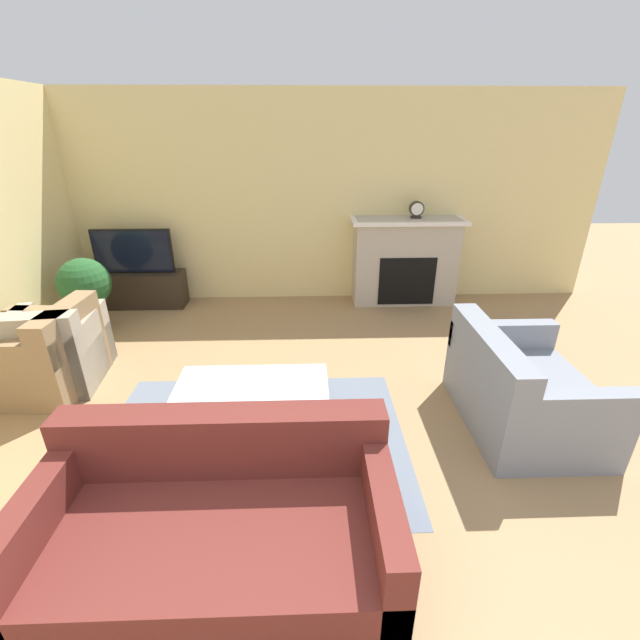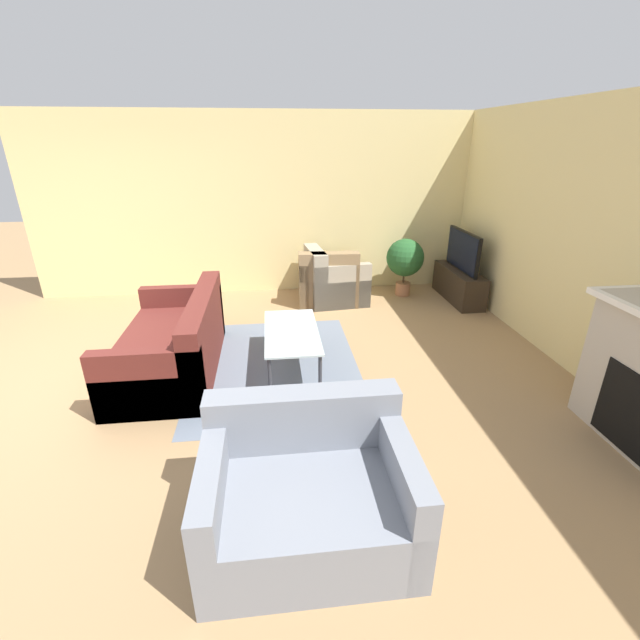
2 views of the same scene
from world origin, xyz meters
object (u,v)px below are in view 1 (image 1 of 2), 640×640
Objects in this scene: tv at (133,251)px; armchair_accent at (52,354)px; armchair_by_window at (42,360)px; mantel_clock at (416,209)px; couch_sectional at (219,530)px; coffee_table at (252,387)px; potted_plant at (85,285)px; couch_loveseat at (520,392)px.

armchair_accent is (-0.15, -1.92, -0.46)m from tv.
armchair_by_window is 4.27× the size of mantel_clock.
couch_sectional is (1.77, -3.90, -0.48)m from tv.
potted_plant reaches higher than coffee_table.
couch_loveseat is 2.16m from coffee_table.
couch_sectional is 2.52m from couch_loveseat.
coffee_table is at bearing -41.58° from potted_plant.
couch_loveseat is 4.69m from potted_plant.
tv is 0.86m from potted_plant.
coffee_table is (0.05, 1.24, 0.09)m from couch_sectional.
coffee_table is 2.84m from potted_plant.
tv is at bearing -179.26° from mantel_clock.
armchair_by_window is at bearing 136.07° from couch_sectional.
potted_plant reaches higher than couch_loveseat.
coffee_table is at bearing 87.75° from couch_sectional.
tv reaches higher than coffee_table.
tv is 1.09× the size of armchair_by_window.
couch_sectional is 8.48× the size of mantel_clock.
potted_plant is at bearing -168.28° from mantel_clock.
armchair_accent reaches higher than coffee_table.
couch_loveseat is 1.35× the size of armchair_accent.
couch_loveseat is 1.39× the size of potted_plant.
coffee_table is (1.97, -0.74, 0.08)m from armchair_accent.
couch_loveseat is at bearing -23.92° from potted_plant.
armchair_by_window is (-4.17, 0.67, 0.01)m from couch_loveseat.
coffee_table is 5.47× the size of mantel_clock.
armchair_accent is at bearing 159.34° from coffee_table.
tv is 3.25m from coffee_table.
mantel_clock is (3.85, 1.97, 0.97)m from armchair_accent.
couch_loveseat is 5.72× the size of mantel_clock.
armchair_accent is (-1.92, 1.98, 0.01)m from couch_sectional.
couch_loveseat and armchair_accent have the same top height.
mantel_clock reaches higher than couch_loveseat.
armchair_by_window is at bearing 62.17° from armchair_accent.
couch_sectional is 1.55× the size of coffee_table.
mantel_clock is (3.70, 0.05, 0.51)m from tv.
armchair_by_window is at bearing 162.03° from coffee_table.
tv reaches higher than couch_loveseat.
couch_sectional and armchair_accent have the same top height.
mantel_clock is at bearing 5.90° from couch_loveseat.
tv is at bearing -100.28° from armchair_accent.
mantel_clock is at bearing 63.97° from couch_sectional.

